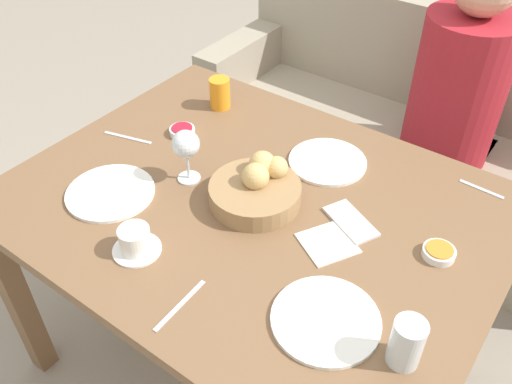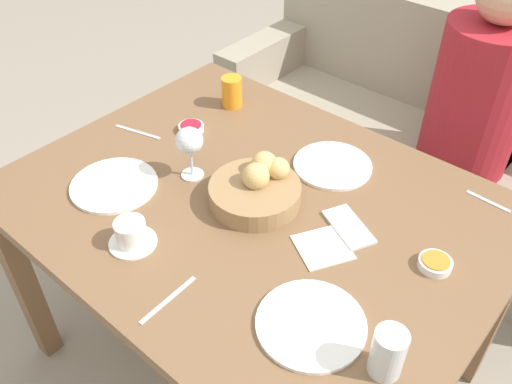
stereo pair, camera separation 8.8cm
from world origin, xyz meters
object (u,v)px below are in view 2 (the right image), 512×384
(plate_near_left, at_px, (114,185))
(cell_phone, at_px, (349,227))
(wine_glass, at_px, (189,143))
(jam_bowl_honey, at_px, (435,263))
(plate_near_right, at_px, (311,324))
(juice_glass, at_px, (232,92))
(plate_far_center, at_px, (333,165))
(jam_bowl_berry, at_px, (191,128))
(couch, at_px, (420,144))
(fork_silver, at_px, (168,300))
(bread_basket, at_px, (258,187))
(knife_silver, at_px, (138,132))
(water_tumbler, at_px, (388,353))
(coffee_cup, at_px, (131,234))
(spoon_coffee, at_px, (488,201))
(napkin, at_px, (323,247))
(seated_person, at_px, (464,143))

(plate_near_left, xyz_separation_m, cell_phone, (0.58, 0.28, -0.00))
(wine_glass, bearing_deg, jam_bowl_honey, 10.96)
(plate_near_right, xyz_separation_m, juice_glass, (-0.72, 0.54, 0.05))
(plate_far_center, distance_m, jam_bowl_berry, 0.46)
(couch, distance_m, jam_bowl_berry, 1.17)
(plate_near_right, bearing_deg, fork_silver, -151.37)
(bread_basket, distance_m, wine_glass, 0.22)
(wine_glass, relative_size, jam_bowl_berry, 1.99)
(couch, relative_size, plate_near_left, 7.29)
(knife_silver, bearing_deg, water_tumbler, -12.25)
(wine_glass, xyz_separation_m, jam_bowl_berry, (-0.16, 0.15, -0.10))
(coffee_cup, bearing_deg, plate_near_right, 10.82)
(plate_near_left, xyz_separation_m, jam_bowl_berry, (-0.04, 0.33, 0.01))
(couch, distance_m, coffee_cup, 1.53)
(jam_bowl_honey, relative_size, spoon_coffee, 0.64)
(coffee_cup, xyz_separation_m, jam_bowl_honey, (0.59, 0.41, -0.02))
(jam_bowl_berry, bearing_deg, napkin, -13.40)
(seated_person, xyz_separation_m, knife_silver, (-0.69, -0.98, 0.25))
(water_tumbler, bearing_deg, napkin, 145.92)
(water_tumbler, height_order, napkin, water_tumbler)
(plate_near_left, relative_size, jam_bowl_berry, 3.03)
(water_tumbler, relative_size, wine_glass, 0.72)
(couch, height_order, spoon_coffee, couch)
(water_tumbler, bearing_deg, fork_silver, -160.12)
(jam_bowl_berry, distance_m, spoon_coffee, 0.88)
(napkin, bearing_deg, jam_bowl_berry, 166.60)
(water_tumbler, distance_m, wine_glass, 0.74)
(plate_far_center, xyz_separation_m, juice_glass, (-0.44, 0.06, 0.05))
(bread_basket, distance_m, juice_glass, 0.48)
(plate_far_center, height_order, juice_glass, juice_glass)
(seated_person, height_order, spoon_coffee, seated_person)
(couch, bearing_deg, juice_glass, -113.09)
(plate_near_left, relative_size, spoon_coffee, 1.94)
(wine_glass, distance_m, napkin, 0.45)
(plate_near_right, bearing_deg, cell_phone, 109.01)
(jam_bowl_honey, bearing_deg, bread_basket, -169.66)
(bread_basket, height_order, fork_silver, bread_basket)
(jam_bowl_honey, bearing_deg, plate_near_left, -159.16)
(juice_glass, height_order, jam_bowl_berry, juice_glass)
(water_tumbler, bearing_deg, spoon_coffee, 94.32)
(coffee_cup, height_order, jam_bowl_honey, coffee_cup)
(couch, xyz_separation_m, plate_near_right, (0.37, -1.36, 0.44))
(bread_basket, bearing_deg, plate_far_center, 73.87)
(cell_phone, bearing_deg, couch, 104.09)
(bread_basket, xyz_separation_m, cell_phone, (0.25, 0.06, -0.03))
(water_tumbler, xyz_separation_m, napkin, (-0.28, 0.19, -0.05))
(spoon_coffee, bearing_deg, napkin, -118.80)
(plate_far_center, xyz_separation_m, jam_bowl_berry, (-0.44, -0.14, 0.01))
(plate_near_left, relative_size, fork_silver, 1.46)
(juice_glass, bearing_deg, knife_silver, -110.28)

